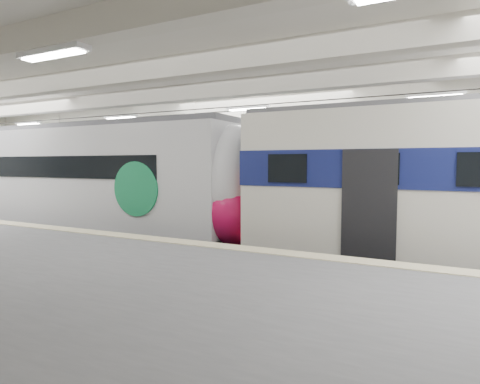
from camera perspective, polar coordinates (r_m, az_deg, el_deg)
The scene contains 3 objects.
station_hall at distance 11.19m, azimuth -7.27°, elevation 5.50°, with size 36.00×24.00×5.75m.
modern_emu at distance 15.41m, azimuth -17.43°, elevation 0.96°, with size 13.65×2.82×4.41m.
far_train at distance 21.83m, azimuth -13.96°, elevation 2.44°, with size 14.58×3.58×4.60m.
Camera 1 is at (6.30, -10.99, 2.97)m, focal length 30.00 mm.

